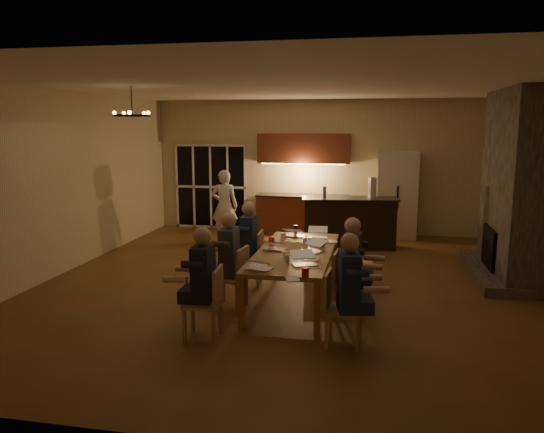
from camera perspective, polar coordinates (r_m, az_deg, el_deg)
The scene contains 43 objects.
floor at distance 8.85m, azimuth 1.45°, elevation -7.29°, with size 9.00×9.00×0.00m, color brown.
back_wall at distance 12.97m, azimuth 4.91°, elevation 5.36°, with size 8.00×0.04×3.20m, color beige.
left_wall at distance 10.01m, azimuth -21.85°, elevation 3.36°, with size 0.04×9.00×3.20m, color beige.
ceiling at distance 8.48m, azimuth 1.55°, elevation 13.98°, with size 8.00×9.00×0.04m, color white.
french_doors at distance 13.55m, azimuth -6.59°, elevation 3.18°, with size 1.86×0.08×2.10m, color black.
fireplace at distance 9.85m, azimuth 24.54°, elevation 3.09°, with size 0.58×2.50×3.20m, color #625A4D.
kitchenette at distance 12.73m, azimuth 3.38°, elevation 3.49°, with size 2.24×0.68×2.40m, color maroon, non-canonical shape.
refrigerator at distance 12.60m, azimuth 13.31°, elevation 2.25°, with size 0.90×0.68×2.00m, color beige.
dining_table at distance 8.03m, azimuth 2.46°, elevation -6.32°, with size 1.10×2.72×0.75m, color #BC784B.
bar_island at distance 11.43m, azimuth 8.32°, elevation -0.68°, with size 2.01×0.68×1.08m, color black.
chair_left_near at distance 6.66m, azimuth -7.49°, elevation -9.19°, with size 0.44×0.44×0.89m, color tan, non-canonical shape.
chair_left_mid at distance 7.69m, azimuth -4.54°, elevation -6.52°, with size 0.44×0.44×0.89m, color tan, non-canonical shape.
chair_left_far at distance 8.74m, azimuth -2.55°, elevation -4.49°, with size 0.44×0.44×0.89m, color tan, non-canonical shape.
chair_right_near at distance 6.46m, azimuth 7.76°, elevation -9.81°, with size 0.44×0.44×0.89m, color tan, non-canonical shape.
chair_right_mid at distance 7.44m, azimuth 8.44°, elevation -7.17°, with size 0.44×0.44×0.89m, color tan, non-canonical shape.
chair_right_far at distance 8.58m, azimuth 9.22°, elevation -4.89°, with size 0.44×0.44×0.89m, color tan, non-canonical shape.
person_left_near at distance 6.66m, azimuth -7.40°, elevation -6.99°, with size 0.60×0.60×1.38m, color #202329, non-canonical shape.
person_right_near at distance 6.33m, azimuth 8.24°, elevation -7.92°, with size 0.60×0.60×1.38m, color #1D2E49, non-canonical shape.
person_left_mid at distance 7.68m, azimuth -4.63°, elevation -4.65°, with size 0.60×0.60×1.38m, color #3B3F45, non-canonical shape.
person_right_mid at distance 7.34m, azimuth 8.56°, elevation -5.42°, with size 0.60×0.60×1.38m, color #202329, non-canonical shape.
person_left_far at distance 8.69m, azimuth -2.51°, elevation -2.92°, with size 0.60×0.60×1.38m, color #1D2E49, non-canonical shape.
standing_person at distance 11.91m, azimuth -5.13°, elevation 1.14°, with size 0.59×0.39×1.63m, color silver.
chandelier at distance 8.69m, azimuth -14.81°, elevation 10.46°, with size 0.57×0.57×0.03m, color black.
laptop_a at distance 6.91m, azimuth -1.37°, elevation -4.78°, with size 0.32×0.28×0.23m, color silver, non-canonical shape.
laptop_b at distance 7.13m, azimuth 3.55°, elevation -4.35°, with size 0.32×0.28×0.23m, color silver, non-canonical shape.
laptop_c at distance 7.98m, azimuth 0.37°, elevation -2.78°, with size 0.32×0.28×0.23m, color silver, non-canonical shape.
laptop_d at distance 7.88m, azimuth 4.29°, elevation -2.98°, with size 0.32×0.28×0.23m, color silver, non-canonical shape.
laptop_e at distance 8.95m, azimuth 2.49°, elevation -1.40°, with size 0.32×0.28×0.23m, color silver, non-canonical shape.
laptop_f at distance 8.83m, azimuth 4.94°, elevation -1.59°, with size 0.32×0.28×0.23m, color silver, non-canonical shape.
mug_front at distance 7.49m, azimuth 1.41°, elevation -4.12°, with size 0.08×0.08×0.10m, color white.
mug_mid at distance 8.42m, azimuth 3.58°, elevation -2.58°, with size 0.08×0.08×0.10m, color white.
mug_back at distance 8.71m, azimuth 1.19°, elevation -2.13°, with size 0.08×0.08×0.10m, color white.
redcup_near at distance 6.59m, azimuth 3.60°, elevation -6.02°, with size 0.09×0.09×0.12m, color red.
redcup_mid at distance 8.31m, azimuth -0.05°, elevation -2.66°, with size 0.09×0.09×0.12m, color red.
can_silver at distance 7.22m, azimuth 1.68°, elevation -4.58°, with size 0.06×0.06×0.12m, color #B2B2B7.
can_cola at distance 9.29m, azimuth 2.57°, elevation -1.33°, with size 0.06×0.06×0.12m, color #3F0F0C.
can_right at distance 8.15m, azimuth 5.47°, elevation -2.94°, with size 0.07×0.07×0.12m, color #B2B2B7.
plate_near at distance 7.41m, azimuth 4.23°, elevation -4.63°, with size 0.25×0.25×0.02m, color white.
plate_left at distance 7.08m, azimuth -1.51°, elevation -5.31°, with size 0.26×0.26×0.02m, color white.
plate_far at distance 8.54m, azimuth 6.32°, elevation -2.73°, with size 0.23×0.23×0.02m, color white.
notepad at distance 6.49m, azimuth 2.22°, elevation -6.74°, with size 0.16×0.22×0.01m, color white.
bar_bottle at distance 11.27m, azimuth 5.68°, elevation 2.63°, with size 0.07×0.07×0.24m, color #99999E.
bar_blender at distance 11.43m, azimuth 10.73°, elevation 3.08°, with size 0.14×0.14×0.43m, color silver.
Camera 1 is at (1.43, -8.34, 2.61)m, focal length 35.00 mm.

